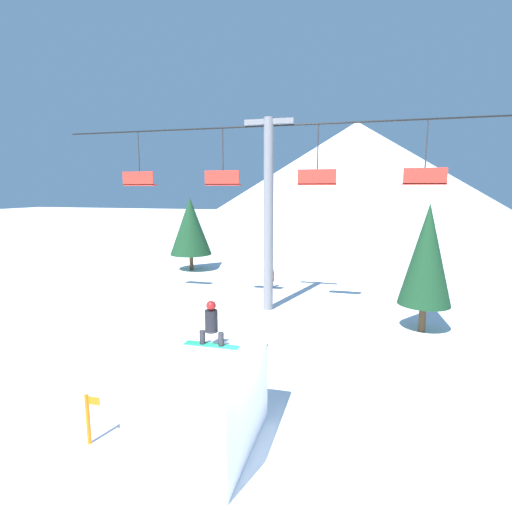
{
  "coord_description": "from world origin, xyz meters",
  "views": [
    {
      "loc": [
        2.74,
        -7.93,
        6.06
      ],
      "look_at": [
        -0.74,
        4.76,
        3.87
      ],
      "focal_mm": 28.0,
      "sensor_mm": 36.0,
      "label": 1
    }
  ],
  "objects_px": {
    "snowboarder": "(211,324)",
    "trail_marker": "(88,418)",
    "snow_ramp": "(204,406)",
    "distant_skier": "(272,277)",
    "pine_tree_near": "(427,255)"
  },
  "relations": [
    {
      "from": "snowboarder",
      "to": "snow_ramp",
      "type": "bearing_deg",
      "value": -78.82
    },
    {
      "from": "snowboarder",
      "to": "trail_marker",
      "type": "relative_size",
      "value": 1.16
    },
    {
      "from": "pine_tree_near",
      "to": "snowboarder",
      "type": "bearing_deg",
      "value": -125.72
    },
    {
      "from": "trail_marker",
      "to": "distant_skier",
      "type": "distance_m",
      "value": 16.36
    },
    {
      "from": "pine_tree_near",
      "to": "trail_marker",
      "type": "xyz_separation_m",
      "value": [
        -8.74,
        -10.45,
        -2.68
      ]
    },
    {
      "from": "snowboarder",
      "to": "trail_marker",
      "type": "height_order",
      "value": "snowboarder"
    },
    {
      "from": "snow_ramp",
      "to": "trail_marker",
      "type": "xyz_separation_m",
      "value": [
        -2.7,
        -0.66,
        -0.35
      ]
    },
    {
      "from": "pine_tree_near",
      "to": "distant_skier",
      "type": "distance_m",
      "value": 10.31
    },
    {
      "from": "snow_ramp",
      "to": "distant_skier",
      "type": "xyz_separation_m",
      "value": [
        -1.98,
        15.68,
        -0.37
      ]
    },
    {
      "from": "snow_ramp",
      "to": "pine_tree_near",
      "type": "relative_size",
      "value": 0.59
    },
    {
      "from": "snow_ramp",
      "to": "snowboarder",
      "type": "xyz_separation_m",
      "value": [
        -0.22,
        1.09,
        1.63
      ]
    },
    {
      "from": "snowboarder",
      "to": "trail_marker",
      "type": "xyz_separation_m",
      "value": [
        -2.49,
        -1.75,
        -1.98
      ]
    },
    {
      "from": "snow_ramp",
      "to": "snowboarder",
      "type": "bearing_deg",
      "value": 101.18
    },
    {
      "from": "distant_skier",
      "to": "snowboarder",
      "type": "bearing_deg",
      "value": -83.09
    },
    {
      "from": "trail_marker",
      "to": "distant_skier",
      "type": "xyz_separation_m",
      "value": [
        0.72,
        16.35,
        -0.02
      ]
    }
  ]
}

